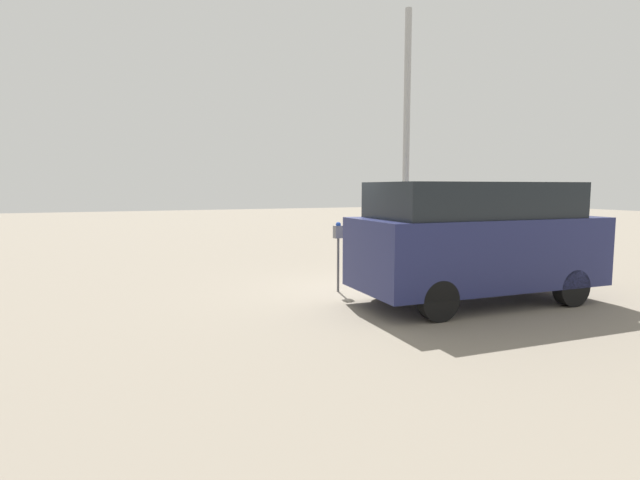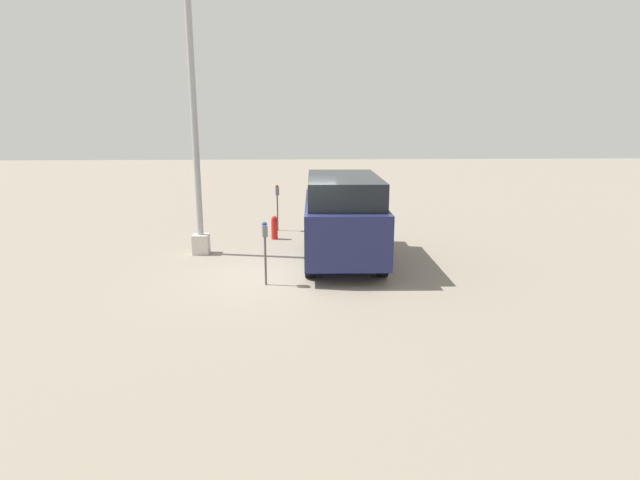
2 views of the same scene
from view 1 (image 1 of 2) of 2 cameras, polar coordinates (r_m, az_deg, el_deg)
The scene contains 6 objects.
ground_plane at distance 10.46m, azimuth 6.74°, elevation -6.03°, with size 80.00×80.00×0.00m, color gray.
parking_meter_near at distance 10.37m, azimuth 2.10°, elevation -0.05°, with size 0.22×0.15×1.47m.
parking_meter_far at distance 13.91m, azimuth 24.89°, elevation 1.25°, with size 0.22×0.15×1.57m.
lamp_post at distance 13.47m, azimuth 9.76°, elevation 7.00°, with size 0.44×0.44×6.74m.
parked_van at distance 9.80m, azimuth 17.44°, elevation 0.15°, with size 4.74×2.11×2.27m.
fire_hydrant at distance 13.09m, azimuth 20.73°, elevation -2.28°, with size 0.20×0.20×0.75m.
Camera 1 is at (-5.10, -8.87, 2.18)m, focal length 28.00 mm.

